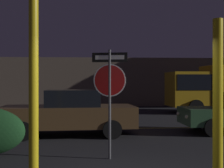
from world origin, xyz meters
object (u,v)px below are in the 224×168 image
(yellow_pole_right, at_px, (218,104))
(passing_car_2, at_px, (69,113))
(stop_sign, at_px, (110,83))
(yellow_pole_left, at_px, (34,89))
(delivery_truck, at_px, (216,87))

(yellow_pole_right, relative_size, passing_car_2, 0.61)
(stop_sign, bearing_deg, yellow_pole_right, -41.86)
(stop_sign, height_order, passing_car_2, stop_sign)
(yellow_pole_left, distance_m, yellow_pole_right, 3.01)
(passing_car_2, bearing_deg, delivery_truck, -50.93)
(stop_sign, height_order, yellow_pole_left, yellow_pole_left)
(yellow_pole_left, relative_size, passing_car_2, 0.72)
(yellow_pole_left, relative_size, yellow_pole_right, 1.17)
(stop_sign, bearing_deg, delivery_truck, 67.76)
(yellow_pole_right, relative_size, delivery_truck, 0.47)
(stop_sign, height_order, delivery_truck, delivery_truck)
(yellow_pole_left, distance_m, delivery_truck, 15.47)
(delivery_truck, bearing_deg, yellow_pole_left, 145.97)
(yellow_pole_left, bearing_deg, delivery_truck, 57.91)
(passing_car_2, distance_m, delivery_truck, 11.12)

